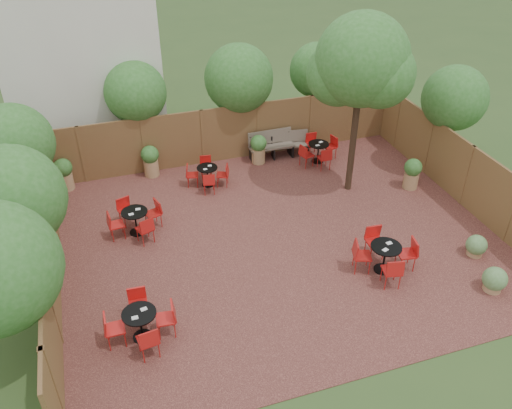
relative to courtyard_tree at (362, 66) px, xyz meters
name	(u,v)px	position (x,y,z in m)	size (l,w,h in m)	color
ground	(280,240)	(-3.03, -1.85, -4.11)	(80.00, 80.00, 0.00)	#354F23
courtyard_paving	(280,239)	(-3.03, -1.85, -4.10)	(12.00, 10.00, 0.02)	#3E1B19
fence_back	(231,133)	(-3.03, 3.15, -3.11)	(12.00, 0.08, 2.00)	brown
fence_left	(51,254)	(-9.03, -1.85, -3.11)	(0.08, 10.00, 2.00)	brown
fence_right	(467,175)	(2.97, -1.85, -3.11)	(0.08, 10.00, 2.00)	brown
neighbour_building	(77,34)	(-7.53, 6.15, -0.11)	(5.00, 4.00, 8.00)	beige
overhang_foliage	(167,135)	(-5.63, 0.29, -1.42)	(15.64, 10.59, 2.59)	#2A6220
courtyard_tree	(362,66)	(0.00, 0.00, 0.00)	(2.82, 2.73, 5.61)	black
park_bench_left	(271,144)	(-1.68, 2.78, -3.58)	(1.61, 0.54, 0.99)	brown
park_bench_right	(289,143)	(-0.97, 2.77, -3.64)	(1.45, 0.62, 0.87)	brown
bistro_tables	(246,223)	(-3.89, -1.38, -3.66)	(8.56, 7.75, 0.91)	black
planters	(215,163)	(-3.93, 1.98, -3.51)	(11.21, 4.00, 1.08)	#A07A50
low_shrubs	(499,268)	(1.74, -5.09, -3.79)	(1.63, 2.02, 0.66)	#A07A50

